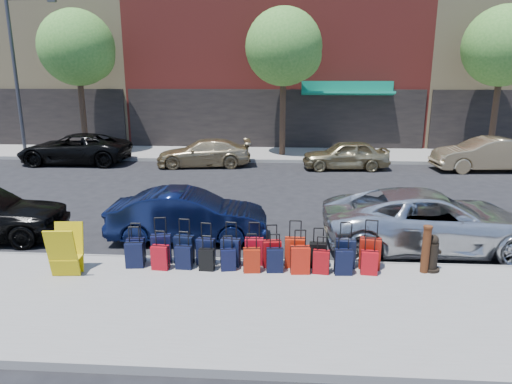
# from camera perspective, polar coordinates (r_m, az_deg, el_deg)

# --- Properties ---
(ground) EXTENTS (120.00, 120.00, 0.00)m
(ground) POSITION_cam_1_polar(r_m,az_deg,el_deg) (14.72, 0.89, -2.14)
(ground) COLOR black
(ground) RESTS_ON ground
(sidewalk_near) EXTENTS (60.00, 4.00, 0.15)m
(sidewalk_near) POSITION_cam_1_polar(r_m,az_deg,el_deg) (8.67, -1.41, -14.03)
(sidewalk_near) COLOR gray
(sidewalk_near) RESTS_ON ground
(sidewalk_far) EXTENTS (60.00, 4.00, 0.15)m
(sidewalk_far) POSITION_cam_1_polar(r_m,az_deg,el_deg) (24.45, 2.11, 4.76)
(sidewalk_far) COLOR gray
(sidewalk_far) RESTS_ON ground
(curb_near) EXTENTS (60.00, 0.08, 0.15)m
(curb_near) POSITION_cam_1_polar(r_m,az_deg,el_deg) (10.48, -0.39, -8.76)
(curb_near) COLOR gray
(curb_near) RESTS_ON ground
(curb_far) EXTENTS (60.00, 0.08, 0.15)m
(curb_far) POSITION_cam_1_polar(r_m,az_deg,el_deg) (22.46, 1.95, 3.88)
(curb_far) COLOR gray
(curb_far) RESTS_ON ground
(building_left) EXTENTS (15.00, 12.12, 16.00)m
(building_left) POSITION_cam_1_polar(r_m,az_deg,el_deg) (36.36, -25.04, 19.19)
(building_left) COLOR tan
(building_left) RESTS_ON ground
(tree_left) EXTENTS (3.80, 3.80, 7.27)m
(tree_left) POSITION_cam_1_polar(r_m,az_deg,el_deg) (25.87, -21.17, 16.24)
(tree_left) COLOR black
(tree_left) RESTS_ON sidewalk_far
(tree_center) EXTENTS (3.80, 3.80, 7.27)m
(tree_center) POSITION_cam_1_polar(r_m,az_deg,el_deg) (23.61, 3.83, 17.39)
(tree_center) COLOR black
(tree_center) RESTS_ON sidewalk_far
(tree_right) EXTENTS (3.80, 3.80, 7.27)m
(tree_right) POSITION_cam_1_polar(r_m,az_deg,el_deg) (25.81, 28.79, 15.46)
(tree_right) COLOR black
(tree_right) RESTS_ON sidewalk_far
(streetlight) EXTENTS (2.59, 0.18, 8.00)m
(streetlight) POSITION_cam_1_polar(r_m,az_deg,el_deg) (26.58, -27.59, 13.89)
(streetlight) COLOR #333338
(streetlight) RESTS_ON sidewalk_far
(suitcase_front_0) EXTENTS (0.38, 0.22, 0.91)m
(suitcase_front_0) POSITION_cam_1_polar(r_m,az_deg,el_deg) (10.53, -14.74, -7.06)
(suitcase_front_0) COLOR black
(suitcase_front_0) RESTS_ON sidewalk_near
(suitcase_front_1) EXTENTS (0.47, 0.32, 1.03)m
(suitcase_front_1) POSITION_cam_1_polar(r_m,az_deg,el_deg) (10.38, -11.76, -6.95)
(suitcase_front_1) COLOR black
(suitcase_front_1) RESTS_ON sidewalk_near
(suitcase_front_2) EXTENTS (0.44, 0.27, 1.01)m
(suitcase_front_2) POSITION_cam_1_polar(r_m,az_deg,el_deg) (10.28, -8.96, -7.09)
(suitcase_front_2) COLOR black
(suitcase_front_2) RESTS_ON sidewalk_near
(suitcase_front_3) EXTENTS (0.41, 0.26, 0.94)m
(suitcase_front_3) POSITION_cam_1_polar(r_m,az_deg,el_deg) (10.15, -6.29, -7.40)
(suitcase_front_3) COLOR black
(suitcase_front_3) RESTS_ON sidewalk_near
(suitcase_front_4) EXTENTS (0.43, 0.27, 0.98)m
(suitcase_front_4) POSITION_cam_1_polar(r_m,az_deg,el_deg) (10.05, -3.18, -7.50)
(suitcase_front_4) COLOR black
(suitcase_front_4) RESTS_ON sidewalk_near
(suitcase_front_5) EXTENTS (0.40, 0.22, 0.96)m
(suitcase_front_5) POSITION_cam_1_polar(r_m,az_deg,el_deg) (10.09, -0.24, -7.42)
(suitcase_front_5) COLOR #A50A19
(suitcase_front_5) RESTS_ON sidewalk_near
(suitcase_front_6) EXTENTS (0.42, 0.28, 0.94)m
(suitcase_front_6) POSITION_cam_1_polar(r_m,az_deg,el_deg) (9.99, 2.00, -7.69)
(suitcase_front_6) COLOR #99090E
(suitcase_front_6) RESTS_ON sidewalk_near
(suitcase_front_7) EXTENTS (0.43, 0.24, 1.04)m
(suitcase_front_7) POSITION_cam_1_polar(r_m,az_deg,el_deg) (10.00, 4.88, -7.53)
(suitcase_front_7) COLOR #AB1E0B
(suitcase_front_7) RESTS_ON sidewalk_near
(suitcase_front_8) EXTENTS (0.37, 0.21, 0.88)m
(suitcase_front_8) POSITION_cam_1_polar(r_m,az_deg,el_deg) (10.05, 7.76, -7.79)
(suitcase_front_8) COLOR black
(suitcase_front_8) RESTS_ON sidewalk_near
(suitcase_front_9) EXTENTS (0.42, 0.24, 1.01)m
(suitcase_front_9) POSITION_cam_1_polar(r_m,az_deg,el_deg) (10.12, 11.09, -7.53)
(suitcase_front_9) COLOR black
(suitcase_front_9) RESTS_ON sidewalk_near
(suitcase_front_10) EXTENTS (0.48, 0.32, 1.08)m
(suitcase_front_10) POSITION_cam_1_polar(r_m,az_deg,el_deg) (10.18, 14.05, -7.45)
(suitcase_front_10) COLOR maroon
(suitcase_front_10) RESTS_ON sidewalk_near
(suitcase_back_0) EXTENTS (0.40, 0.26, 0.90)m
(suitcase_back_0) POSITION_cam_1_polar(r_m,az_deg,el_deg) (10.30, -14.93, -7.58)
(suitcase_back_0) COLOR black
(suitcase_back_0) RESTS_ON sidewalk_near
(suitcase_back_1) EXTENTS (0.37, 0.24, 0.85)m
(suitcase_back_1) POSITION_cam_1_polar(r_m,az_deg,el_deg) (10.07, -11.87, -8.00)
(suitcase_back_1) COLOR #9D0A15
(suitcase_back_1) RESTS_ON sidewalk_near
(suitcase_back_2) EXTENTS (0.36, 0.22, 0.82)m
(suitcase_back_2) POSITION_cam_1_polar(r_m,az_deg,el_deg) (10.02, -9.01, -8.04)
(suitcase_back_2) COLOR black
(suitcase_back_2) RESTS_ON sidewalk_near
(suitcase_back_3) EXTENTS (0.33, 0.21, 0.76)m
(suitcase_back_3) POSITION_cam_1_polar(r_m,az_deg,el_deg) (9.88, -6.18, -8.39)
(suitcase_back_3) COLOR black
(suitcase_back_3) RESTS_ON sidewalk_near
(suitcase_back_4) EXTENTS (0.35, 0.24, 0.76)m
(suitcase_back_4) POSITION_cam_1_polar(r_m,az_deg,el_deg) (9.84, -3.50, -8.42)
(suitcase_back_4) COLOR black
(suitcase_back_4) RESTS_ON sidewalk_near
(suitcase_back_5) EXTENTS (0.37, 0.23, 0.84)m
(suitcase_back_5) POSITION_cam_1_polar(r_m,az_deg,el_deg) (9.73, -0.53, -8.52)
(suitcase_back_5) COLOR #9C1C0A
(suitcase_back_5) RESTS_ON sidewalk_near
(suitcase_back_6) EXTENTS (0.36, 0.23, 0.83)m
(suitcase_back_6) POSITION_cam_1_polar(r_m,az_deg,el_deg) (9.75, 2.36, -8.50)
(suitcase_back_6) COLOR black
(suitcase_back_6) RESTS_ON sidewalk_near
(suitcase_back_7) EXTENTS (0.41, 0.26, 0.94)m
(suitcase_back_7) POSITION_cam_1_polar(r_m,az_deg,el_deg) (9.71, 5.53, -8.43)
(suitcase_back_7) COLOR #B3190B
(suitcase_back_7) RESTS_ON sidewalk_near
(suitcase_back_8) EXTENTS (0.36, 0.23, 0.80)m
(suitcase_back_8) POSITION_cam_1_polar(r_m,az_deg,el_deg) (9.77, 8.14, -8.64)
(suitcase_back_8) COLOR maroon
(suitcase_back_8) RESTS_ON sidewalk_near
(suitcase_back_9) EXTENTS (0.38, 0.23, 0.87)m
(suitcase_back_9) POSITION_cam_1_polar(r_m,az_deg,el_deg) (9.79, 10.86, -8.58)
(suitcase_back_9) COLOR black
(suitcase_back_9) RESTS_ON sidewalk_near
(suitcase_back_10) EXTENTS (0.36, 0.23, 0.82)m
(suitcase_back_10) POSITION_cam_1_polar(r_m,az_deg,el_deg) (9.92, 13.96, -8.55)
(suitcase_back_10) COLOR #AB0B12
(suitcase_back_10) RESTS_ON sidewalk_near
(fire_hydrant) EXTENTS (0.41, 0.36, 0.80)m
(fire_hydrant) POSITION_cam_1_polar(r_m,az_deg,el_deg) (10.44, 21.15, -7.26)
(fire_hydrant) COLOR black
(fire_hydrant) RESTS_ON sidewalk_near
(bollard) EXTENTS (0.19, 0.19, 1.03)m
(bollard) POSITION_cam_1_polar(r_m,az_deg,el_deg) (10.25, 20.48, -6.64)
(bollard) COLOR #38190C
(bollard) RESTS_ON sidewalk_near
(display_rack) EXTENTS (0.64, 0.70, 1.06)m
(display_rack) POSITION_cam_1_polar(r_m,az_deg,el_deg) (10.30, -22.68, -6.80)
(display_rack) COLOR gold
(display_rack) RESTS_ON sidewalk_near
(car_near_1) EXTENTS (4.12, 1.61, 1.34)m
(car_near_1) POSITION_cam_1_polar(r_m,az_deg,el_deg) (11.93, -8.46, -2.97)
(car_near_1) COLOR #0C1436
(car_near_1) RESTS_ON ground
(car_near_2) EXTENTS (5.31, 2.53, 1.46)m
(car_near_2) POSITION_cam_1_polar(r_m,az_deg,el_deg) (12.04, 21.04, -3.32)
(car_near_2) COLOR silver
(car_near_2) RESTS_ON ground
(car_far_0) EXTENTS (5.26, 2.49, 1.45)m
(car_far_0) POSITION_cam_1_polar(r_m,az_deg,el_deg) (23.76, -21.72, 5.04)
(car_far_0) COLOR black
(car_far_0) RESTS_ON ground
(car_far_1) EXTENTS (4.58, 2.34, 1.27)m
(car_far_1) POSITION_cam_1_polar(r_m,az_deg,el_deg) (21.59, -6.53, 4.88)
(car_far_1) COLOR tan
(car_far_1) RESTS_ON ground
(car_far_2) EXTENTS (3.97, 1.80, 1.32)m
(car_far_2) POSITION_cam_1_polar(r_m,az_deg,el_deg) (21.19, 11.12, 4.58)
(car_far_2) COLOR #998A5E
(car_far_2) RESTS_ON ground
(car_far_3) EXTENTS (4.66, 1.93, 1.50)m
(car_far_3) POSITION_cam_1_polar(r_m,az_deg,el_deg) (22.81, 26.78, 4.22)
(car_far_3) COLOR tan
(car_far_3) RESTS_ON ground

